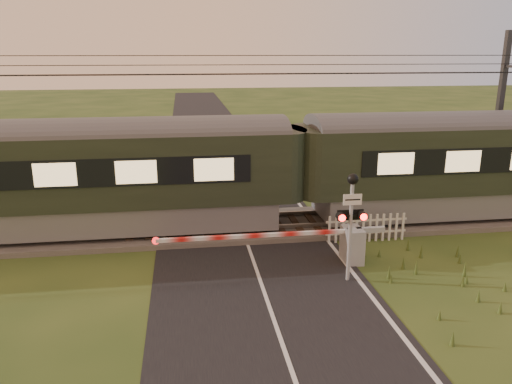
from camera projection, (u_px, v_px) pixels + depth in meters
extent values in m
plane|color=#264018|center=(274.00, 320.00, 12.01)|extent=(160.00, 160.00, 0.00)
cube|color=black|center=(274.00, 319.00, 12.00)|extent=(6.00, 140.00, 0.02)
cube|color=#47423D|center=(242.00, 227.00, 18.18)|extent=(140.00, 3.40, 0.24)
cube|color=slate|center=(244.00, 228.00, 17.44)|extent=(140.00, 0.08, 0.14)
cube|color=slate|center=(240.00, 216.00, 18.81)|extent=(140.00, 0.08, 0.14)
cube|color=#2D2116|center=(242.00, 224.00, 18.15)|extent=(0.24, 2.20, 0.06)
cylinder|color=black|center=(242.00, 74.00, 16.42)|extent=(120.00, 0.02, 0.02)
cylinder|color=black|center=(240.00, 74.00, 16.99)|extent=(120.00, 0.02, 0.02)
cylinder|color=black|center=(240.00, 55.00, 16.54)|extent=(120.00, 0.02, 0.02)
cylinder|color=black|center=(241.00, 65.00, 16.63)|extent=(120.00, 0.02, 0.02)
cube|color=gray|center=(352.00, 245.00, 15.20)|extent=(0.54, 0.84, 1.09)
cylinder|color=gray|center=(347.00, 245.00, 15.18)|extent=(0.12, 0.12, 1.09)
cube|color=gray|center=(370.00, 230.00, 15.15)|extent=(0.89, 0.16, 0.16)
cube|color=red|center=(255.00, 236.00, 14.65)|extent=(5.72, 0.11, 0.11)
cylinder|color=red|center=(156.00, 241.00, 14.25)|extent=(0.22, 0.04, 0.22)
cylinder|color=gray|center=(350.00, 233.00, 13.70)|extent=(0.10, 0.10, 2.82)
cube|color=white|center=(353.00, 200.00, 13.37)|extent=(0.52, 0.03, 0.30)
sphere|color=black|center=(353.00, 179.00, 13.28)|extent=(0.30, 0.30, 0.30)
cube|color=black|center=(351.00, 216.00, 13.56)|extent=(0.70, 0.06, 0.06)
cylinder|color=#FF140C|center=(342.00, 218.00, 13.34)|extent=(0.19, 0.02, 0.19)
cylinder|color=#FF140C|center=(364.00, 217.00, 13.43)|extent=(0.19, 0.02, 0.19)
cube|color=black|center=(350.00, 215.00, 13.61)|extent=(0.75, 0.02, 0.30)
cube|color=silver|center=(366.00, 232.00, 16.89)|extent=(2.83, 0.04, 0.06)
cube|color=silver|center=(367.00, 220.00, 16.77)|extent=(2.83, 0.04, 0.06)
cube|color=#2D2D30|center=(498.00, 118.00, 20.98)|extent=(0.22, 0.22, 7.07)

